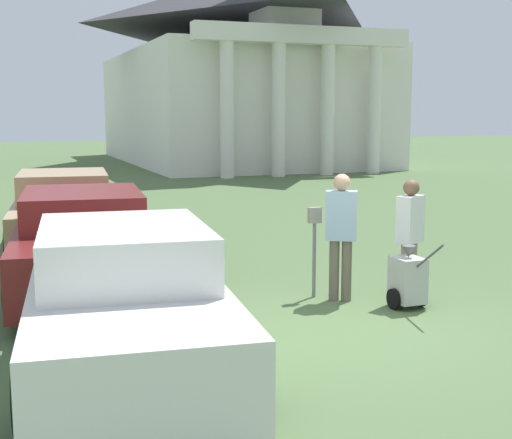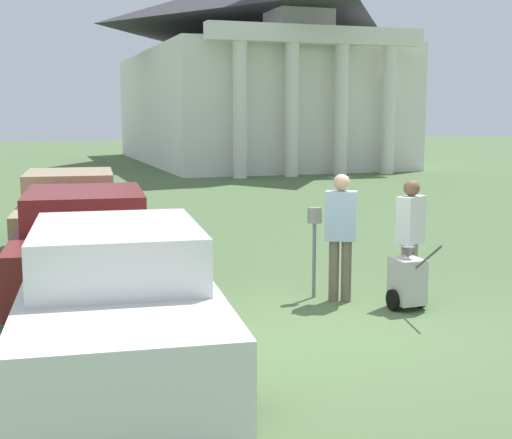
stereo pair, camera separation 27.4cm
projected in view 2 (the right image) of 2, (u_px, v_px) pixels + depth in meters
ground_plane at (354, 328)px, 8.61m from camera, size 120.00×120.00×0.00m
parked_car_white at (118, 297)px, 7.39m from camera, size 2.34×5.19×1.47m
parked_car_maroon at (86, 240)px, 10.73m from camera, size 2.40×5.40×1.45m
parked_car_tan at (71, 212)px, 13.65m from camera, size 2.29×5.04×1.49m
parking_meter at (314, 235)px, 9.92m from camera, size 0.18×0.09×1.28m
person_worker at (341, 229)px, 9.70m from camera, size 0.47×0.39×1.76m
person_supervisor at (410, 233)px, 9.70m from camera, size 0.47×0.40×1.68m
equipment_cart at (407, 281)px, 9.40m from camera, size 0.47×0.99×1.00m
church at (251, 62)px, 36.85m from camera, size 11.15×18.42×23.71m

